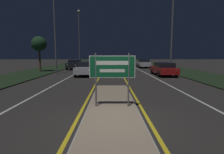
# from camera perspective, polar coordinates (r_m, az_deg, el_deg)

# --- Properties ---
(ground_plane) EXTENTS (160.00, 160.00, 0.00)m
(ground_plane) POSITION_cam_1_polar(r_m,az_deg,el_deg) (6.04, 0.19, -14.14)
(ground_plane) COLOR #282623
(median_island) EXTENTS (2.06, 10.00, 0.10)m
(median_island) POSITION_cam_1_polar(r_m,az_deg,el_deg) (7.31, 0.08, -9.95)
(median_island) COLOR #999993
(median_island) RESTS_ON ground_plane
(verge_left) EXTENTS (5.00, 100.00, 0.08)m
(verge_left) POSITION_cam_1_polar(r_m,az_deg,el_deg) (27.39, -20.57, 2.27)
(verge_left) COLOR black
(verge_left) RESTS_ON ground_plane
(verge_right) EXTENTS (5.00, 100.00, 0.08)m
(verge_right) POSITION_cam_1_polar(r_m,az_deg,el_deg) (27.43, 20.02, 2.30)
(verge_right) COLOR black
(verge_right) RESTS_ON ground_plane
(centre_line_yellow_left) EXTENTS (0.12, 70.00, 0.01)m
(centre_line_yellow_left) POSITION_cam_1_polar(r_m,az_deg,el_deg) (30.72, -2.56, 3.15)
(centre_line_yellow_left) COLOR gold
(centre_line_yellow_left) RESTS_ON ground_plane
(centre_line_yellow_right) EXTENTS (0.12, 70.00, 0.01)m
(centre_line_yellow_right) POSITION_cam_1_polar(r_m,az_deg,el_deg) (30.73, 2.00, 3.15)
(centre_line_yellow_right) COLOR gold
(centre_line_yellow_right) RESTS_ON ground_plane
(lane_line_white_left) EXTENTS (0.12, 70.00, 0.01)m
(lane_line_white_left) POSITION_cam_1_polar(r_m,az_deg,el_deg) (30.98, -8.08, 3.12)
(lane_line_white_left) COLOR silver
(lane_line_white_left) RESTS_ON ground_plane
(lane_line_white_right) EXTENTS (0.12, 70.00, 0.01)m
(lane_line_white_right) POSITION_cam_1_polar(r_m,az_deg,el_deg) (30.99, 7.52, 3.13)
(lane_line_white_right) COLOR silver
(lane_line_white_right) RESTS_ON ground_plane
(edge_line_white_left) EXTENTS (0.10, 70.00, 0.01)m
(edge_line_white_left) POSITION_cam_1_polar(r_m,az_deg,el_deg) (31.52, -13.50, 3.06)
(edge_line_white_left) COLOR silver
(edge_line_white_left) RESTS_ON ground_plane
(edge_line_white_right) EXTENTS (0.10, 70.00, 0.01)m
(edge_line_white_right) POSITION_cam_1_polar(r_m,az_deg,el_deg) (31.55, 12.93, 3.08)
(edge_line_white_right) COLOR silver
(edge_line_white_right) RESTS_ON ground_plane
(highway_sign) EXTENTS (1.84, 0.07, 2.17)m
(highway_sign) POSITION_cam_1_polar(r_m,az_deg,el_deg) (7.00, 0.08, 2.49)
(highway_sign) COLOR #56565B
(highway_sign) RESTS_ON median_island
(streetlight_left_near) EXTENTS (0.55, 0.55, 10.49)m
(streetlight_left_near) POSITION_cam_1_polar(r_m,az_deg,el_deg) (21.98, -18.34, 18.85)
(streetlight_left_near) COLOR #56565B
(streetlight_left_near) RESTS_ON ground_plane
(streetlight_left_far) EXTENTS (0.46, 0.46, 10.77)m
(streetlight_left_far) POSITION_cam_1_polar(r_m,az_deg,el_deg) (35.70, -10.69, 13.87)
(streetlight_left_far) COLOR #56565B
(streetlight_left_far) RESTS_ON ground_plane
(streetlight_right_near) EXTENTS (0.51, 0.51, 9.42)m
(streetlight_right_near) POSITION_cam_1_polar(r_m,az_deg,el_deg) (20.45, 19.14, 17.51)
(streetlight_right_near) COLOR #56565B
(streetlight_right_near) RESTS_ON ground_plane
(car_receding_0) EXTENTS (1.93, 4.80, 1.38)m
(car_receding_0) POSITION_cam_1_polar(r_m,az_deg,el_deg) (19.49, 16.46, 2.63)
(car_receding_0) COLOR maroon
(car_receding_0) RESTS_ON ground_plane
(car_receding_1) EXTENTS (1.94, 4.15, 1.50)m
(car_receding_1) POSITION_cam_1_polar(r_m,az_deg,el_deg) (30.32, 10.22, 4.48)
(car_receding_1) COLOR #B7B7BC
(car_receding_1) RESTS_ON ground_plane
(car_approaching_0) EXTENTS (2.01, 4.37, 1.44)m
(car_approaching_0) POSITION_cam_1_polar(r_m,az_deg,el_deg) (18.85, -8.42, 2.79)
(car_approaching_0) COLOR #B7B7BC
(car_approaching_0) RESTS_ON ground_plane
(car_approaching_1) EXTENTS (1.94, 4.08, 1.44)m
(car_approaching_1) POSITION_cam_1_polar(r_m,az_deg,el_deg) (27.46, -12.13, 4.08)
(car_approaching_1) COLOR black
(car_approaching_1) RESTS_ON ground_plane
(car_approaching_2) EXTENTS (1.97, 4.69, 1.29)m
(car_approaching_2) POSITION_cam_1_polar(r_m,az_deg,el_deg) (41.66, -3.90, 5.16)
(car_approaching_2) COLOR navy
(car_approaching_2) RESTS_ON ground_plane
(roadside_palm_left) EXTENTS (1.86, 1.86, 4.43)m
(roadside_palm_left) POSITION_cam_1_polar(r_m,az_deg,el_deg) (24.10, -22.73, 9.86)
(roadside_palm_left) COLOR #4C3823
(roadside_palm_left) RESTS_ON verge_left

